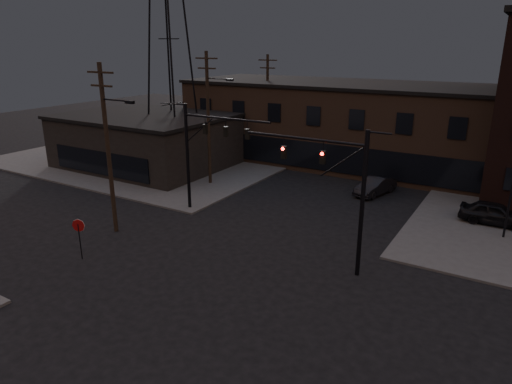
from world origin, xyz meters
The scene contains 13 objects.
ground centered at (0.00, 0.00, 0.00)m, with size 140.00×140.00×0.00m, color black.
sidewalk_nw centered at (-22.00, 22.00, 0.07)m, with size 30.00×30.00×0.15m, color #474744.
building_row centered at (0.00, 28.00, 4.00)m, with size 40.00×12.00×8.00m, color brown.
building_left centered at (-20.00, 16.00, 2.50)m, with size 16.00×12.00×5.00m, color black.
traffic_signal_near centered at (5.36, 4.50, 4.93)m, with size 7.12×0.24×8.00m.
traffic_signal_far centered at (-6.72, 8.00, 5.01)m, with size 7.12×0.24×8.00m.
stop_sign centered at (-8.00, -1.99, 1.84)m, with size 0.72×0.33×2.48m.
utility_pole_near centered at (-9.43, 2.00, 5.87)m, with size 3.70×0.28×11.00m.
utility_pole_mid centered at (-10.44, 14.00, 6.13)m, with size 3.70×0.28×11.50m.
utility_pole_far centered at (-11.50, 26.00, 5.78)m, with size 2.20×0.28×11.00m.
transmission_tower centered at (-18.00, 18.00, 12.50)m, with size 7.00×7.00×25.00m, color black, non-canonical shape.
parked_car_lot_a centered at (12.24, 16.15, 0.93)m, with size 1.84×4.57×1.56m, color black.
car_crossing centered at (3.07, 18.76, 0.73)m, with size 1.55×4.43×1.46m, color black.
Camera 1 is at (13.30, -17.50, 12.04)m, focal length 32.00 mm.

